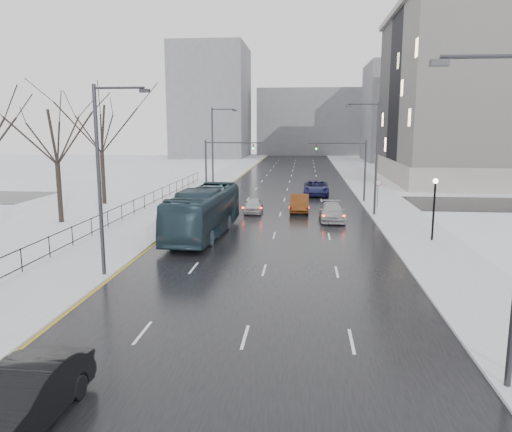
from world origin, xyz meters
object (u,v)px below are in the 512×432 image
(sedan_left_near, at_px, (23,399))
(sedan_right_far, at_px, (332,212))
(bus, at_px, (204,212))
(streetlight_l_far, at_px, (214,147))
(mast_signal_right, at_px, (355,163))
(no_uturn_sign, at_px, (378,185))
(sedan_right_cross, at_px, (316,188))
(tree_park_e, at_px, (105,205))
(lamppost_r_mid, at_px, (434,200))
(tree_park_d, at_px, (62,223))
(streetlight_l_near, at_px, (103,172))
(sedan_center_near, at_px, (254,205))
(sedan_right_near, at_px, (300,203))
(mast_signal_left, at_px, (216,162))
(streetlight_r_mid, at_px, (374,153))

(sedan_left_near, xyz_separation_m, sedan_right_far, (9.63, 30.64, -0.08))
(bus, bearing_deg, streetlight_l_far, 101.22)
(mast_signal_right, height_order, sedan_left_near, mast_signal_right)
(no_uturn_sign, relative_size, sedan_right_cross, 0.44)
(tree_park_e, xyz_separation_m, lamppost_r_mid, (29.20, -14.00, 2.94))
(tree_park_d, xyz_separation_m, bus, (12.66, -3.37, 1.77))
(streetlight_l_near, bearing_deg, sedan_right_cross, 70.54)
(tree_park_d, bearing_deg, sedan_center_near, 23.24)
(no_uturn_sign, xyz_separation_m, sedan_right_near, (-7.48, -2.50, -1.46))
(bus, relative_size, sedan_center_near, 3.11)
(tree_park_e, relative_size, mast_signal_right, 2.08)
(no_uturn_sign, distance_m, bus, 19.61)
(sedan_right_cross, bearing_deg, bus, -110.56)
(tree_park_d, bearing_deg, no_uturn_sign, 20.32)
(tree_park_d, bearing_deg, tree_park_e, 92.29)
(streetlight_l_near, relative_size, lamppost_r_mid, 2.34)
(bus, bearing_deg, sedan_right_near, 60.92)
(tree_park_d, bearing_deg, sedan_right_near, 21.03)
(tree_park_d, height_order, sedan_right_near, tree_park_d)
(sedan_left_near, relative_size, sedan_center_near, 1.25)
(mast_signal_left, distance_m, sedan_right_far, 16.26)
(streetlight_r_mid, distance_m, bus, 16.72)
(mast_signal_right, height_order, no_uturn_sign, mast_signal_right)
(sedan_left_near, height_order, bus, bus)
(sedan_left_near, bearing_deg, no_uturn_sign, 70.90)
(mast_signal_left, height_order, sedan_right_near, mast_signal_left)
(sedan_right_cross, height_order, sedan_right_far, sedan_right_cross)
(sedan_center_near, bearing_deg, mast_signal_right, 35.67)
(streetlight_r_mid, bearing_deg, mast_signal_right, 96.00)
(lamppost_r_mid, xyz_separation_m, mast_signal_right, (-3.67, 18.00, 1.16))
(bus, relative_size, sedan_right_far, 2.44)
(sedan_right_cross, relative_size, sedan_right_far, 1.21)
(streetlight_r_mid, xyz_separation_m, streetlight_l_far, (-16.33, 12.00, 0.00))
(mast_signal_left, xyz_separation_m, bus, (2.19, -17.37, -2.34))
(mast_signal_left, xyz_separation_m, sedan_right_far, (11.83, -10.64, -3.33))
(sedan_left_near, xyz_separation_m, sedan_center_near, (2.64, 33.86, -0.14))
(bus, xyz_separation_m, sedan_right_near, (6.86, 10.88, -0.92))
(tree_park_e, distance_m, mast_signal_left, 12.29)
(tree_park_e, bearing_deg, sedan_center_near, -12.31)
(mast_signal_left, relative_size, sedan_left_near, 1.30)
(mast_signal_left, bearing_deg, sedan_right_near, -35.68)
(lamppost_r_mid, bearing_deg, tree_park_d, 172.09)
(mast_signal_left, xyz_separation_m, no_uturn_sign, (16.53, -4.00, -1.81))
(sedan_left_near, height_order, sedan_right_cross, sedan_right_cross)
(tree_park_d, bearing_deg, sedan_right_cross, 41.77)
(tree_park_d, height_order, no_uturn_sign, tree_park_d)
(no_uturn_sign, bearing_deg, sedan_right_near, -161.55)
(sedan_center_near, height_order, sedan_right_near, sedan_right_near)
(tree_park_d, distance_m, sedan_right_far, 22.56)
(sedan_right_far, bearing_deg, streetlight_r_mid, 34.34)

